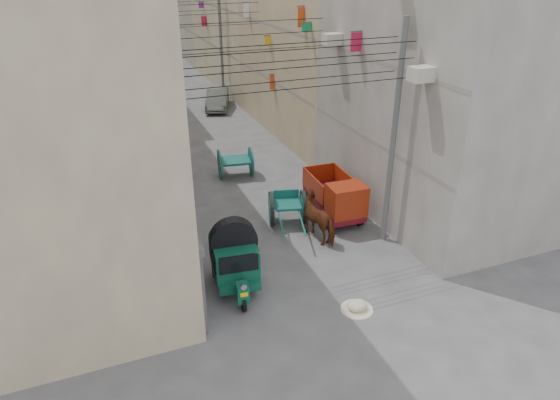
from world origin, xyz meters
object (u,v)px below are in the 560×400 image
distant_car_green (135,61)px  horse (321,218)px  distant_car_grey (217,99)px  feed_sack (357,305)px  second_cart (235,162)px  distant_car_white (166,124)px  mini_truck (338,200)px  tonga_cart (287,207)px  auto_rickshaw (234,257)px

distant_car_green → horse: bearing=101.3°
distant_car_grey → horse: bearing=-74.1°
feed_sack → horse: bearing=78.8°
second_cart → distant_car_grey: second_cart is taller
horse → distant_car_green: (-2.61, 34.80, -0.26)m
distant_car_green → distant_car_white: bearing=95.2°
second_cart → distant_car_white: second_cart is taller
feed_sack → distant_car_white: bearing=97.2°
mini_truck → distant_car_grey: (-0.22, 17.52, -0.21)m
tonga_cart → feed_sack: tonga_cart is taller
horse → distant_car_white: bearing=-92.1°
tonga_cart → feed_sack: size_ratio=5.20×
tonga_cart → mini_truck: bearing=3.7°
second_cart → distant_car_grey: bearing=87.4°
horse → feed_sack: bearing=64.1°
horse → distant_car_grey: 18.58m
tonga_cart → distant_car_grey: size_ratio=0.80×
distant_car_green → second_cart: bearing=99.7°
feed_sack → second_cart: bearing=92.3°
distant_car_grey → mini_truck: bearing=-70.2°
second_cart → horse: size_ratio=0.90×
second_cart → feed_sack: second_cart is taller
mini_truck → distant_car_grey: size_ratio=0.82×
mini_truck → second_cart: (-2.53, 5.69, -0.12)m
auto_rickshaw → feed_sack: auto_rickshaw is taller
auto_rickshaw → second_cart: 8.87m
auto_rickshaw → distant_car_grey: auto_rickshaw is taller
feed_sack → horse: 4.45m
distant_car_white → distant_car_green: 20.22m
auto_rickshaw → mini_truck: size_ratio=0.82×
auto_rickshaw → tonga_cart: (3.15, 3.21, -0.38)m
feed_sack → distant_car_white: distant_car_white is taller
tonga_cart → horse: bearing=-46.5°
tonga_cart → horse: (0.76, -1.47, 0.13)m
auto_rickshaw → mini_truck: 5.86m
tonga_cart → distant_car_white: size_ratio=1.00×
auto_rickshaw → feed_sack: (3.06, -2.57, -0.94)m
second_cart → distant_car_white: bearing=112.5°
second_cart → feed_sack: size_ratio=2.88×
auto_rickshaw → distant_car_grey: (4.93, 20.30, -0.42)m
horse → distant_car_white: horse is taller
mini_truck → horse: bearing=-137.7°
tonga_cart → horse: size_ratio=1.62×
horse → mini_truck: bearing=-154.9°
tonga_cart → horse: horse is taller
feed_sack → distant_car_green: (-1.75, 39.12, 0.43)m
feed_sack → distant_car_green: size_ratio=0.15×
feed_sack → distant_car_green: 39.16m
distant_car_white → distant_car_grey: size_ratio=0.80×
second_cart → horse: bearing=-70.6°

